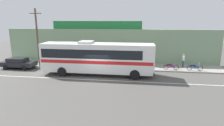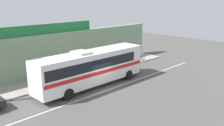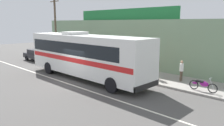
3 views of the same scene
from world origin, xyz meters
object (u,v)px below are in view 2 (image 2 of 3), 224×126
object	(u,v)px
motorcycle_red	(127,61)
pedestrian_near_shop	(127,53)
pedestrian_far_left	(108,58)
motorcycle_blue	(140,58)
intercity_bus	(91,67)
pedestrian_far_right	(101,61)

from	to	relation	value
motorcycle_red	pedestrian_near_shop	distance (m)	2.49
motorcycle_red	pedestrian_far_left	distance (m)	2.61
motorcycle_blue	motorcycle_red	size ratio (longest dim) A/B	1.01
pedestrian_far_left	pedestrian_near_shop	distance (m)	3.98
motorcycle_red	intercity_bus	bearing A→B (deg)	-161.32
intercity_bus	pedestrian_far_left	distance (m)	7.72
motorcycle_blue	pedestrian_far_right	xyz separation A→B (m)	(-6.81, 0.68, 0.55)
intercity_bus	pedestrian_far_right	distance (m)	5.80
pedestrian_far_right	pedestrian_far_left	bearing A→B (deg)	20.43
intercity_bus	pedestrian_far_right	xyz separation A→B (m)	(4.49, 3.55, -0.95)
motorcycle_red	pedestrian_far_right	bearing A→B (deg)	170.78
pedestrian_far_left	pedestrian_far_right	bearing A→B (deg)	-159.57
intercity_bus	pedestrian_far_left	world-z (taller)	intercity_bus
motorcycle_blue	motorcycle_red	xyz separation A→B (m)	(-2.75, 0.02, 0.00)
motorcycle_blue	pedestrian_far_right	world-z (taller)	pedestrian_far_right
pedestrian_far_left	pedestrian_near_shop	bearing A→B (deg)	4.33
intercity_bus	motorcycle_red	bearing A→B (deg)	18.68
motorcycle_blue	pedestrian_near_shop	xyz separation A→B (m)	(-0.97, 1.68, 0.55)
motorcycle_red	motorcycle_blue	bearing A→B (deg)	-0.46
intercity_bus	motorcycle_blue	world-z (taller)	intercity_bus
motorcycle_blue	pedestrian_far_left	bearing A→B (deg)	164.42
intercity_bus	motorcycle_red	distance (m)	9.15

